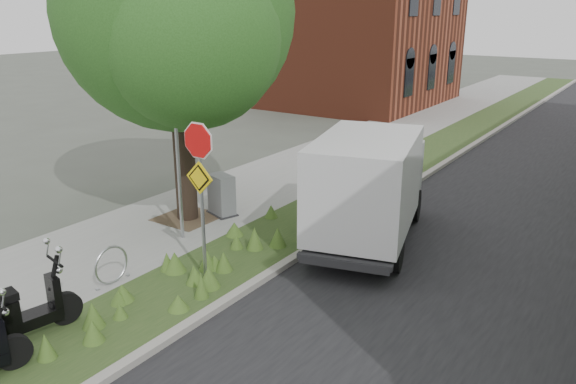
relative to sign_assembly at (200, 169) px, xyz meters
The scene contains 13 objects.
ground 2.78m from the sign_assembly, 22.62° to the right, with size 120.00×120.00×0.00m, color #4C5147.
sidewalk_near 10.10m from the sign_assembly, 106.84° to the left, with size 3.50×60.00×0.12m, color gray.
verge 9.69m from the sign_assembly, 90.61° to the left, with size 2.00×60.00×0.12m, color #2A441D.
kerb_near 9.73m from the sign_assembly, 84.54° to the left, with size 0.20×60.00×0.13m, color #9E9991.
road 10.65m from the sign_assembly, 64.96° to the left, with size 7.00×60.00×0.01m, color black.
street_tree_main 4.30m from the sign_assembly, 139.63° to the left, with size 6.21×5.54×7.66m.
bare_post 2.18m from the sign_assembly, 145.95° to the left, with size 0.08×0.08×4.00m.
bike_hoop 2.54m from the sign_assembly, 137.69° to the right, with size 0.06×0.78×0.77m.
sign_assembly is the anchor object (origin of this frame).
brick_building 22.97m from the sign_assembly, 110.72° to the left, with size 9.40×10.40×8.30m.
scooter_near 3.96m from the sign_assembly, 105.36° to the right, with size 0.62×1.87×0.90m.
box_truck 4.11m from the sign_assembly, 64.83° to the left, with size 3.07×5.16×2.19m.
utility_cabinet 3.96m from the sign_assembly, 125.28° to the left, with size 0.90×0.74×1.04m.
Camera 1 is at (5.57, -6.72, 5.16)m, focal length 35.00 mm.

